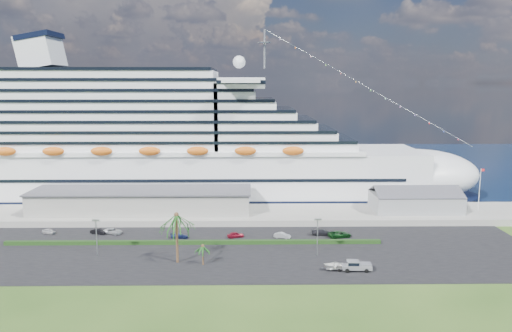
{
  "coord_description": "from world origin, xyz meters",
  "views": [
    {
      "loc": [
        5.21,
        -96.44,
        37.36
      ],
      "look_at": [
        6.88,
        30.0,
        16.34
      ],
      "focal_mm": 35.0,
      "sensor_mm": 36.0,
      "label": 1
    }
  ],
  "objects_px": {
    "parked_car_3": "(179,236)",
    "boat_trailer": "(337,265)",
    "cruise_ship": "(167,148)",
    "pickup_truck": "(356,265)"
  },
  "relations": [
    {
      "from": "cruise_ship",
      "to": "boat_trailer",
      "type": "relative_size",
      "value": 33.87
    },
    {
      "from": "pickup_truck",
      "to": "boat_trailer",
      "type": "relative_size",
      "value": 1.07
    },
    {
      "from": "cruise_ship",
      "to": "pickup_truck",
      "type": "bearing_deg",
      "value": -53.64
    },
    {
      "from": "boat_trailer",
      "to": "parked_car_3",
      "type": "bearing_deg",
      "value": 147.98
    },
    {
      "from": "parked_car_3",
      "to": "cruise_ship",
      "type": "bearing_deg",
      "value": 17.45
    },
    {
      "from": "parked_car_3",
      "to": "boat_trailer",
      "type": "height_order",
      "value": "boat_trailer"
    },
    {
      "from": "parked_car_3",
      "to": "boat_trailer",
      "type": "bearing_deg",
      "value": -117.08
    },
    {
      "from": "cruise_ship",
      "to": "parked_car_3",
      "type": "relative_size",
      "value": 44.14
    },
    {
      "from": "cruise_ship",
      "to": "parked_car_3",
      "type": "height_order",
      "value": "cruise_ship"
    },
    {
      "from": "cruise_ship",
      "to": "pickup_truck",
      "type": "distance_m",
      "value": 82.6
    }
  ]
}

